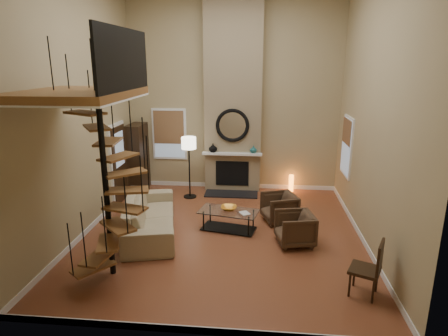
# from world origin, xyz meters

# --- Properties ---
(ground) EXTENTS (6.00, 6.50, 0.01)m
(ground) POSITION_xyz_m (0.00, 0.00, -0.01)
(ground) COLOR #9A5431
(ground) RESTS_ON ground
(back_wall) EXTENTS (6.00, 0.02, 5.50)m
(back_wall) POSITION_xyz_m (0.00, 3.25, 2.75)
(back_wall) COLOR tan
(back_wall) RESTS_ON ground
(front_wall) EXTENTS (6.00, 0.02, 5.50)m
(front_wall) POSITION_xyz_m (0.00, -3.25, 2.75)
(front_wall) COLOR tan
(front_wall) RESTS_ON ground
(left_wall) EXTENTS (0.02, 6.50, 5.50)m
(left_wall) POSITION_xyz_m (-3.00, 0.00, 2.75)
(left_wall) COLOR tan
(left_wall) RESTS_ON ground
(right_wall) EXTENTS (0.02, 6.50, 5.50)m
(right_wall) POSITION_xyz_m (3.00, 0.00, 2.75)
(right_wall) COLOR tan
(right_wall) RESTS_ON ground
(baseboard_back) EXTENTS (6.00, 0.02, 0.12)m
(baseboard_back) POSITION_xyz_m (0.00, 3.24, 0.06)
(baseboard_back) COLOR white
(baseboard_back) RESTS_ON ground
(baseboard_front) EXTENTS (6.00, 0.02, 0.12)m
(baseboard_front) POSITION_xyz_m (0.00, -3.24, 0.06)
(baseboard_front) COLOR white
(baseboard_front) RESTS_ON ground
(baseboard_left) EXTENTS (0.02, 6.50, 0.12)m
(baseboard_left) POSITION_xyz_m (-2.99, 0.00, 0.06)
(baseboard_left) COLOR white
(baseboard_left) RESTS_ON ground
(baseboard_right) EXTENTS (0.02, 6.50, 0.12)m
(baseboard_right) POSITION_xyz_m (2.99, 0.00, 0.06)
(baseboard_right) COLOR white
(baseboard_right) RESTS_ON ground
(chimney_breast) EXTENTS (1.60, 0.38, 5.50)m
(chimney_breast) POSITION_xyz_m (0.00, 3.06, 2.75)
(chimney_breast) COLOR #897859
(chimney_breast) RESTS_ON ground
(hearth) EXTENTS (1.50, 0.60, 0.04)m
(hearth) POSITION_xyz_m (0.00, 2.57, 0.02)
(hearth) COLOR black
(hearth) RESTS_ON ground
(firebox) EXTENTS (0.95, 0.02, 0.72)m
(firebox) POSITION_xyz_m (0.00, 2.86, 0.55)
(firebox) COLOR black
(firebox) RESTS_ON chimney_breast
(mantel) EXTENTS (1.70, 0.18, 0.06)m
(mantel) POSITION_xyz_m (0.00, 2.78, 1.15)
(mantel) COLOR white
(mantel) RESTS_ON chimney_breast
(mirror_frame) EXTENTS (0.94, 0.10, 0.94)m
(mirror_frame) POSITION_xyz_m (0.00, 2.84, 1.95)
(mirror_frame) COLOR black
(mirror_frame) RESTS_ON chimney_breast
(mirror_disc) EXTENTS (0.80, 0.01, 0.80)m
(mirror_disc) POSITION_xyz_m (0.00, 2.85, 1.95)
(mirror_disc) COLOR white
(mirror_disc) RESTS_ON chimney_breast
(vase_left) EXTENTS (0.24, 0.24, 0.25)m
(vase_left) POSITION_xyz_m (-0.55, 2.82, 1.30)
(vase_left) COLOR black
(vase_left) RESTS_ON mantel
(vase_right) EXTENTS (0.20, 0.20, 0.21)m
(vase_right) POSITION_xyz_m (0.60, 2.82, 1.28)
(vase_right) COLOR #195558
(vase_right) RESTS_ON mantel
(window_back) EXTENTS (1.02, 0.06, 1.52)m
(window_back) POSITION_xyz_m (-1.90, 3.22, 1.62)
(window_back) COLOR white
(window_back) RESTS_ON back_wall
(window_right) EXTENTS (0.06, 1.02, 1.52)m
(window_right) POSITION_xyz_m (2.97, 2.00, 1.63)
(window_right) COLOR white
(window_right) RESTS_ON right_wall
(entry_door) EXTENTS (0.10, 1.05, 2.16)m
(entry_door) POSITION_xyz_m (-2.95, 1.80, 1.05)
(entry_door) COLOR white
(entry_door) RESTS_ON ground
(loft) EXTENTS (1.70, 2.20, 1.09)m
(loft) POSITION_xyz_m (-2.04, -1.80, 3.24)
(loft) COLOR brown
(loft) RESTS_ON left_wall
(spiral_stair) EXTENTS (1.47, 1.47, 4.06)m
(spiral_stair) POSITION_xyz_m (-1.78, -1.79, 1.78)
(spiral_stair) COLOR black
(spiral_stair) RESTS_ON ground
(hutch) EXTENTS (0.42, 0.90, 2.00)m
(hutch) POSITION_xyz_m (-2.75, 2.77, 0.95)
(hutch) COLOR black
(hutch) RESTS_ON ground
(sofa) EXTENTS (1.63, 2.83, 0.78)m
(sofa) POSITION_xyz_m (-1.62, -0.04, 0.40)
(sofa) COLOR tan
(sofa) RESTS_ON ground
(armchair_near) EXTENTS (0.94, 0.93, 0.68)m
(armchair_near) POSITION_xyz_m (1.34, 0.81, 0.35)
(armchair_near) COLOR #473120
(armchair_near) RESTS_ON ground
(armchair_far) EXTENTS (0.87, 0.85, 0.68)m
(armchair_far) POSITION_xyz_m (1.61, -0.34, 0.35)
(armchair_far) COLOR #473120
(armchair_far) RESTS_ON ground
(coffee_table) EXTENTS (1.41, 0.91, 0.48)m
(coffee_table) POSITION_xyz_m (0.12, 0.24, 0.28)
(coffee_table) COLOR silver
(coffee_table) RESTS_ON ground
(bowl) EXTENTS (0.36, 0.36, 0.09)m
(bowl) POSITION_xyz_m (0.12, 0.29, 0.50)
(bowl) COLOR orange
(bowl) RESTS_ON coffee_table
(book) EXTENTS (0.28, 0.31, 0.02)m
(book) POSITION_xyz_m (0.47, 0.09, 0.46)
(book) COLOR gray
(book) RESTS_ON coffee_table
(floor_lamp) EXTENTS (0.40, 0.40, 1.71)m
(floor_lamp) POSITION_xyz_m (-1.14, 2.27, 1.41)
(floor_lamp) COLOR black
(floor_lamp) RESTS_ON ground
(accent_lamp) EXTENTS (0.14, 0.14, 0.49)m
(accent_lamp) POSITION_xyz_m (1.72, 3.04, 0.25)
(accent_lamp) COLOR orange
(accent_lamp) RESTS_ON ground
(side_chair) EXTENTS (0.61, 0.61, 0.98)m
(side_chair) POSITION_xyz_m (2.60, -2.07, 0.53)
(side_chair) COLOR black
(side_chair) RESTS_ON ground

